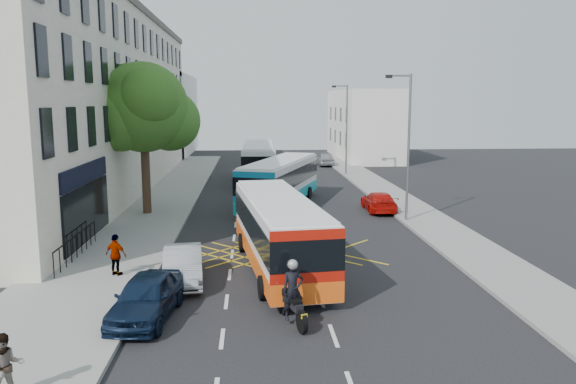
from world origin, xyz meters
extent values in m
plane|color=black|center=(0.00, 0.00, 0.00)|extent=(120.00, 120.00, 0.00)
cube|color=gray|center=(-8.50, 15.00, 0.07)|extent=(5.00, 70.00, 0.15)
cube|color=gray|center=(7.50, 15.00, 0.07)|extent=(3.00, 70.00, 0.15)
cube|color=beige|center=(-14.00, 24.50, 6.50)|extent=(8.00, 45.00, 13.00)
cube|color=#59544C|center=(-14.00, 24.50, 13.25)|extent=(8.30, 45.00, 0.50)
cube|color=black|center=(-9.95, 8.00, 3.40)|extent=(0.12, 7.00, 0.90)
cube|color=black|center=(-9.95, 8.00, 1.60)|extent=(0.12, 7.00, 2.60)
cube|color=silver|center=(-14.00, 55.00, 5.00)|extent=(8.00, 20.00, 10.00)
cube|color=silver|center=(11.00, 48.00, 4.00)|extent=(6.00, 18.00, 8.00)
cylinder|color=#382619|center=(-8.50, 15.00, 2.35)|extent=(0.50, 0.50, 4.40)
sphere|color=#245518|center=(-8.50, 15.00, 6.35)|extent=(5.20, 5.20, 5.20)
sphere|color=#245518|center=(-7.10, 15.80, 5.55)|extent=(3.60, 3.60, 3.60)
sphere|color=#245518|center=(-9.70, 14.40, 5.75)|extent=(3.80, 3.80, 3.80)
sphere|color=#245518|center=(-7.90, 13.70, 6.95)|extent=(3.40, 3.40, 3.40)
sphere|color=#245518|center=(-9.30, 16.10, 7.35)|extent=(3.20, 3.20, 3.20)
cylinder|color=slate|center=(6.30, 12.00, 4.15)|extent=(0.14, 0.14, 8.00)
cylinder|color=slate|center=(5.70, 12.00, 8.05)|extent=(1.20, 0.10, 0.10)
cube|color=black|center=(5.10, 12.00, 8.00)|extent=(0.35, 0.15, 0.18)
cylinder|color=slate|center=(6.30, 32.00, 4.15)|extent=(0.14, 0.14, 8.00)
cylinder|color=slate|center=(5.70, 32.00, 8.05)|extent=(1.20, 0.10, 0.10)
cube|color=black|center=(5.10, 32.00, 8.00)|extent=(0.35, 0.15, 0.18)
cube|color=silver|center=(-1.24, 3.72, 1.57)|extent=(3.61, 10.53, 2.49)
cube|color=silver|center=(-1.24, 3.72, 2.86)|extent=(3.40, 10.30, 0.11)
cube|color=black|center=(-1.24, 3.72, 1.92)|extent=(3.68, 10.59, 1.03)
cube|color=#F15814|center=(-1.24, 3.72, 0.70)|extent=(3.67, 10.58, 0.70)
cube|color=#AC1509|center=(-0.60, -1.37, 1.59)|extent=(2.38, 0.40, 2.34)
cube|color=#FF0C0C|center=(-1.51, -1.50, 0.94)|extent=(0.26, 0.09, 0.25)
cube|color=#FF0C0C|center=(0.32, -1.27, 0.94)|extent=(0.26, 0.09, 0.25)
cylinder|color=black|center=(-2.75, 6.36, 0.42)|extent=(0.37, 0.87, 0.84)
cylinder|color=black|center=(-0.43, 6.65, 0.42)|extent=(0.37, 0.87, 0.84)
cylinder|color=black|center=(-1.97, 0.13, 0.42)|extent=(0.37, 0.87, 0.84)
cylinder|color=black|center=(0.36, 0.42, 0.42)|extent=(0.37, 0.87, 0.84)
cube|color=silver|center=(-0.45, 17.56, 1.61)|extent=(5.76, 10.81, 2.55)
cube|color=silver|center=(-0.45, 17.56, 2.94)|extent=(5.51, 10.54, 0.12)
cube|color=black|center=(-0.45, 17.56, 1.98)|extent=(5.84, 10.88, 1.06)
cube|color=#0D9FAB|center=(-0.45, 17.56, 0.72)|extent=(5.83, 10.87, 0.72)
cube|color=#0D77A3|center=(-2.18, 12.58, 1.64)|extent=(2.35, 0.90, 2.41)
cube|color=#FF0C0C|center=(-3.08, 12.88, 0.96)|extent=(0.26, 0.14, 0.25)
cube|color=#FF0C0C|center=(-1.28, 12.25, 0.96)|extent=(0.26, 0.14, 0.25)
cylinder|color=black|center=(-0.63, 20.68, 0.43)|extent=(0.54, 0.91, 0.87)
cylinder|color=black|center=(1.64, 19.89, 0.43)|extent=(0.54, 0.91, 0.87)
cylinder|color=black|center=(-2.76, 14.58, 0.43)|extent=(0.54, 0.91, 0.87)
cylinder|color=black|center=(-0.48, 13.79, 0.43)|extent=(0.54, 0.91, 0.87)
cube|color=silver|center=(-1.64, 28.96, 1.71)|extent=(2.79, 11.26, 2.70)
cube|color=silver|center=(-1.64, 28.96, 3.11)|extent=(2.58, 11.03, 0.12)
cube|color=black|center=(-1.64, 28.96, 2.09)|extent=(2.85, 11.32, 1.12)
cube|color=#0DA6A7|center=(-1.64, 28.96, 0.76)|extent=(2.84, 11.31, 0.76)
cube|color=white|center=(-1.76, 23.39, 1.73)|extent=(2.59, 0.16, 2.55)
cube|color=#FF0C0C|center=(-2.78, 23.40, 1.02)|extent=(0.25, 0.07, 0.25)
cube|color=#FF0C0C|center=(-0.73, 23.36, 1.02)|extent=(0.25, 0.07, 0.25)
cylinder|color=black|center=(-2.85, 32.05, 0.46)|extent=(0.30, 0.92, 0.92)
cylinder|color=black|center=(-0.30, 31.99, 0.46)|extent=(0.30, 0.92, 0.92)
cylinder|color=black|center=(-2.99, 25.22, 0.46)|extent=(0.30, 0.92, 0.92)
cylinder|color=black|center=(-0.44, 25.17, 0.46)|extent=(0.30, 0.92, 0.92)
cylinder|color=black|center=(-0.90, -2.78, 0.34)|extent=(0.32, 0.69, 0.68)
cylinder|color=black|center=(-1.36, -1.24, 0.34)|extent=(0.32, 0.69, 0.68)
cube|color=black|center=(-1.13, -2.01, 0.66)|extent=(0.59, 1.29, 0.23)
cube|color=black|center=(-1.20, -1.75, 0.85)|extent=(0.42, 0.55, 0.21)
cube|color=black|center=(-1.05, -2.26, 0.80)|extent=(0.42, 0.59, 0.11)
cylinder|color=slate|center=(-1.34, -1.29, 0.75)|extent=(0.19, 0.46, 0.90)
cylinder|color=slate|center=(-1.29, -1.45, 1.12)|extent=(0.63, 0.22, 0.04)
cube|color=gold|center=(-0.85, -2.95, 0.59)|extent=(0.19, 0.07, 0.14)
imported|color=black|center=(-1.11, -2.06, 1.08)|extent=(0.77, 0.61, 1.84)
sphere|color=#99999E|center=(-1.11, -2.06, 1.87)|extent=(0.32, 0.32, 0.32)
imported|color=black|center=(-5.60, -1.32, 0.70)|extent=(2.14, 4.27, 1.40)
imported|color=#96979D|center=(-4.90, 2.20, 0.66)|extent=(1.82, 4.14, 1.32)
imported|color=red|center=(5.50, 15.29, 0.60)|extent=(1.75, 4.17, 1.20)
imported|color=#3C3F44|center=(0.18, 39.71, 0.62)|extent=(2.44, 4.65, 1.25)
imported|color=#95979C|center=(5.50, 40.36, 0.69)|extent=(1.66, 4.08, 1.39)
imported|color=gray|center=(-7.73, -6.30, 0.92)|extent=(0.94, 0.87, 1.55)
imported|color=gray|center=(-7.46, 2.76, 0.94)|extent=(1.01, 0.76, 1.59)
camera|label=1|loc=(-2.33, -18.18, 6.67)|focal=35.00mm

